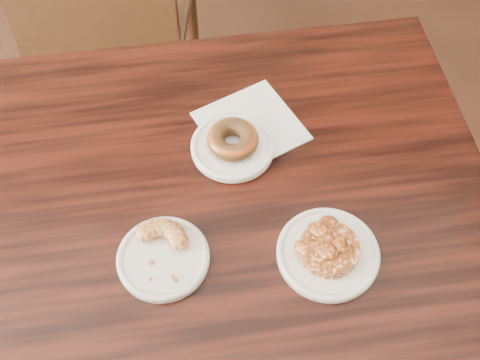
{
  "coord_description": "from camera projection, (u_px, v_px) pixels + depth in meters",
  "views": [
    {
      "loc": [
        0.02,
        -0.26,
        1.68
      ],
      "look_at": [
        0.08,
        0.33,
        0.8
      ],
      "focal_mm": 45.0,
      "sensor_mm": 36.0,
      "label": 1
    }
  ],
  "objects": [
    {
      "name": "glazed_donut",
      "position": [
        233.0,
        139.0,
        1.13
      ],
      "size": [
        0.1,
        0.1,
        0.03
      ],
      "primitive_type": "torus",
      "color": "#903714",
      "rests_on": "plate_donut"
    },
    {
      "name": "plate_cruller",
      "position": [
        163.0,
        258.0,
        1.02
      ],
      "size": [
        0.16,
        0.16,
        0.01
      ],
      "primitive_type": "cylinder",
      "color": "silver",
      "rests_on": "cafe_table"
    },
    {
      "name": "cruller_fragment",
      "position": [
        162.0,
        253.0,
        1.01
      ],
      "size": [
        0.11,
        0.11,
        0.03
      ],
      "primitive_type": null,
      "color": "#652D14",
      "rests_on": "plate_cruller"
    },
    {
      "name": "room_walls",
      "position": [
        165.0,
        93.0,
        0.38
      ],
      "size": [
        5.02,
        5.02,
        2.8
      ],
      "color": "tan",
      "rests_on": "floor"
    },
    {
      "name": "chair_far",
      "position": [
        114.0,
        1.0,
        1.85
      ],
      "size": [
        0.58,
        0.58,
        0.9
      ],
      "primitive_type": null,
      "rotation": [
        0.0,
        0.0,
        2.99
      ],
      "color": "black",
      "rests_on": "floor"
    },
    {
      "name": "napkin",
      "position": [
        251.0,
        126.0,
        1.19
      ],
      "size": [
        0.24,
        0.24,
        0.0
      ],
      "primitive_type": "cube",
      "rotation": [
        0.0,
        0.0,
        0.44
      ],
      "color": "white",
      "rests_on": "cafe_table"
    },
    {
      "name": "plate_fritter",
      "position": [
        328.0,
        254.0,
        1.03
      ],
      "size": [
        0.18,
        0.18,
        0.01
      ],
      "primitive_type": "cylinder",
      "color": "silver",
      "rests_on": "cafe_table"
    },
    {
      "name": "cafe_table",
      "position": [
        242.0,
        303.0,
        1.38
      ],
      "size": [
        1.0,
        1.0,
        0.75
      ],
      "primitive_type": "cube",
      "rotation": [
        0.0,
        0.0,
        0.06
      ],
      "color": "black",
      "rests_on": "floor"
    },
    {
      "name": "apple_fritter",
      "position": [
        330.0,
        248.0,
        1.01
      ],
      "size": [
        0.14,
        0.14,
        0.03
      ],
      "primitive_type": null,
      "color": "#421E07",
      "rests_on": "plate_fritter"
    },
    {
      "name": "plate_donut",
      "position": [
        233.0,
        147.0,
        1.15
      ],
      "size": [
        0.16,
        0.16,
        0.01
      ],
      "primitive_type": "cylinder",
      "color": "white",
      "rests_on": "napkin"
    }
  ]
}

